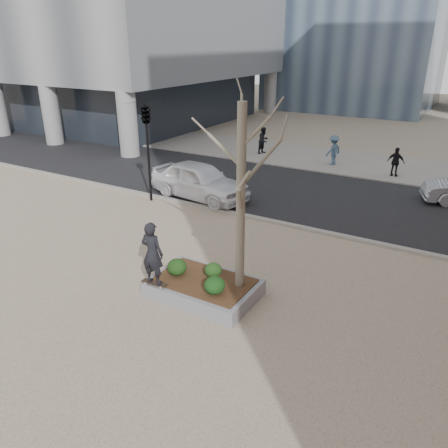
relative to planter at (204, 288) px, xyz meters
The scene contains 16 objects.
ground 1.02m from the planter, behind, with size 120.00×120.00×0.00m, color tan.
street 10.05m from the planter, 95.71° to the left, with size 60.00×8.00×0.02m, color black.
far_sidewalk 17.03m from the planter, 93.37° to the left, with size 60.00×6.00×0.02m, color gray.
planter is the anchor object (origin of this frame).
planter_mulch 0.25m from the planter, ahead, with size 2.70×1.70×0.04m, color #382314.
sycamore_tree 3.71m from the planter, 16.70° to the left, with size 2.80×2.80×6.60m, color gray, non-canonical shape.
shrub_left 1.00m from the planter, behind, with size 0.57×0.57×0.49m, color #1A3711.
shrub_middle 0.59m from the planter, 67.51° to the left, with size 0.50×0.50×0.43m, color #183A12.
shrub_right 0.92m from the planter, 34.26° to the right, with size 0.57×0.57×0.48m, color black.
skateboard 1.42m from the planter, 142.00° to the right, with size 0.78×0.20×0.07m, color black, non-canonical shape.
skateboarder 1.85m from the planter, 142.00° to the right, with size 0.67×0.44×1.83m, color black.
police_car 8.48m from the planter, 124.11° to the left, with size 1.98×4.93×1.68m, color white.
pedestrian_a 17.45m from the planter, 110.02° to the left, with size 0.82×0.64×1.68m, color black.
pedestrian_b 15.98m from the planter, 94.40° to the left, with size 1.12×0.64×1.73m, color #425E77.
pedestrian_c 15.46m from the planter, 81.05° to the left, with size 0.91×0.38×1.56m, color black.
traffic_light_near 8.82m from the planter, 139.25° to the left, with size 0.60×2.48×4.50m, color black, non-canonical shape.
Camera 1 is at (6.99, -9.08, 6.81)m, focal length 35.00 mm.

